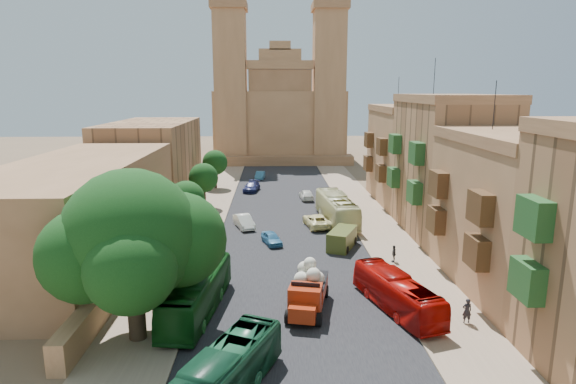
{
  "coord_description": "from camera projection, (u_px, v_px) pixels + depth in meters",
  "views": [
    {
      "loc": [
        -1.58,
        -22.01,
        14.2
      ],
      "look_at": [
        0.0,
        26.0,
        4.0
      ],
      "focal_mm": 30.0,
      "sensor_mm": 36.0,
      "label": 1
    }
  ],
  "objects": [
    {
      "name": "pedestrian_a",
      "position": [
        467.0,
        311.0,
        29.76
      ],
      "size": [
        0.6,
        0.4,
        1.62
      ],
      "primitive_type": "imported",
      "rotation": [
        0.0,
        0.0,
        3.16
      ],
      "color": "black",
      "rests_on": "ground"
    },
    {
      "name": "ficus_tree",
      "position": [
        133.0,
        241.0,
        26.91
      ],
      "size": [
        10.03,
        9.23,
        10.03
      ],
      "color": "#34261A",
      "rests_on": "ground"
    },
    {
      "name": "car_cream",
      "position": [
        317.0,
        221.0,
        50.86
      ],
      "size": [
        3.03,
        5.18,
        1.35
      ],
      "primitive_type": "imported",
      "rotation": [
        0.0,
        0.0,
        3.31
      ],
      "color": "#FFF2AB",
      "rests_on": "ground"
    },
    {
      "name": "street_tree_d",
      "position": [
        215.0,
        163.0,
        70.34
      ],
      "size": [
        3.68,
        3.68,
        5.66
      ],
      "color": "#34261A",
      "rests_on": "ground"
    },
    {
      "name": "sidewalk_west",
      "position": [
        202.0,
        220.0,
        53.55
      ],
      "size": [
        5.0,
        140.0,
        0.01
      ],
      "primitive_type": "cube",
      "color": "#8C735B",
      "rests_on": "ground"
    },
    {
      "name": "west_building_mid",
      "position": [
        153.0,
        159.0,
        65.92
      ],
      "size": [
        10.0,
        22.0,
        10.0
      ],
      "primitive_type": "cube",
      "color": "#9F6E48",
      "rests_on": "ground"
    },
    {
      "name": "street_tree_b",
      "position": [
        186.0,
        199.0,
        46.89
      ],
      "size": [
        3.64,
        3.64,
        5.59
      ],
      "color": "#34261A",
      "rests_on": "ground"
    },
    {
      "name": "townhouse_d",
      "position": [
        408.0,
        154.0,
        61.88
      ],
      "size": [
        9.0,
        14.0,
        15.9
      ],
      "color": "#956843",
      "rests_on": "ground"
    },
    {
      "name": "bus_green_south",
      "position": [
        221.0,
        378.0,
        22.04
      ],
      "size": [
        5.73,
        9.19,
        2.54
      ],
      "primitive_type": "imported",
      "rotation": [
        0.0,
        0.0,
        -0.43
      ],
      "color": "#164B2F",
      "rests_on": "ground"
    },
    {
      "name": "ground",
      "position": [
        305.0,
        374.0,
        24.52
      ],
      "size": [
        260.0,
        260.0,
        0.0
      ],
      "primitive_type": "plane",
      "color": "brown"
    },
    {
      "name": "townhouse_c",
      "position": [
        448.0,
        165.0,
        48.04
      ],
      "size": [
        9.0,
        14.0,
        17.4
      ],
      "color": "#9F6E48",
      "rests_on": "ground"
    },
    {
      "name": "street_tree_a",
      "position": [
        158.0,
        239.0,
        35.21
      ],
      "size": [
        3.4,
        3.4,
        5.23
      ],
      "color": "#34261A",
      "rests_on": "ground"
    },
    {
      "name": "townhouse_b",
      "position": [
        516.0,
        211.0,
        34.61
      ],
      "size": [
        9.0,
        14.0,
        14.9
      ],
      "color": "#956843",
      "rests_on": "ground"
    },
    {
      "name": "bus_cream_east",
      "position": [
        337.0,
        209.0,
        52.31
      ],
      "size": [
        3.63,
        11.29,
        3.09
      ],
      "primitive_type": "imported",
      "rotation": [
        0.0,
        0.0,
        3.24
      ],
      "color": "beige",
      "rests_on": "ground"
    },
    {
      "name": "pedestrian_c",
      "position": [
        394.0,
        254.0,
        40.39
      ],
      "size": [
        0.61,
        0.93,
        1.47
      ],
      "primitive_type": "imported",
      "rotation": [
        0.0,
        0.0,
        4.4
      ],
      "color": "#373739",
      "rests_on": "ground"
    },
    {
      "name": "red_truck",
      "position": [
        308.0,
        289.0,
        31.46
      ],
      "size": [
        3.26,
        5.97,
        3.32
      ],
      "color": "#A2270C",
      "rests_on": "ground"
    },
    {
      "name": "car_white_b",
      "position": [
        306.0,
        195.0,
        63.52
      ],
      "size": [
        1.96,
        4.1,
        1.35
      ],
      "primitive_type": "imported",
      "rotation": [
        0.0,
        0.0,
        3.23
      ],
      "color": "white",
      "rests_on": "ground"
    },
    {
      "name": "car_white_a",
      "position": [
        244.0,
        221.0,
        50.5
      ],
      "size": [
        2.68,
        4.36,
        1.36
      ],
      "primitive_type": "imported",
      "rotation": [
        0.0,
        0.0,
        0.33
      ],
      "color": "white",
      "rests_on": "ground"
    },
    {
      "name": "sidewalk_east",
      "position": [
        371.0,
        219.0,
        54.16
      ],
      "size": [
        5.0,
        140.0,
        0.01
      ],
      "primitive_type": "cube",
      "color": "#8C735B",
      "rests_on": "ground"
    },
    {
      "name": "west_wall",
      "position": [
        152.0,
        240.0,
        43.49
      ],
      "size": [
        1.0,
        40.0,
        1.8
      ],
      "primitive_type": "cube",
      "color": "#956843",
      "rests_on": "ground"
    },
    {
      "name": "kerb_west",
      "position": [
        224.0,
        219.0,
        53.62
      ],
      "size": [
        0.25,
        140.0,
        0.12
      ],
      "primitive_type": "cube",
      "color": "#8C735B",
      "rests_on": "ground"
    },
    {
      "name": "bus_red_east",
      "position": [
        397.0,
        293.0,
        31.42
      ],
      "size": [
        4.45,
        8.85,
        2.41
      ],
      "primitive_type": "imported",
      "rotation": [
        0.0,
        0.0,
        3.44
      ],
      "color": "#A70905",
      "rests_on": "ground"
    },
    {
      "name": "car_blue_b",
      "position": [
        260.0,
        175.0,
        78.24
      ],
      "size": [
        1.66,
        3.83,
        1.23
      ],
      "primitive_type": "imported",
      "rotation": [
        0.0,
        0.0,
        -0.1
      ],
      "color": "teal",
      "rests_on": "ground"
    },
    {
      "name": "olive_pickup",
      "position": [
        342.0,
        239.0,
        44.05
      ],
      "size": [
        3.32,
        4.54,
        1.72
      ],
      "color": "#454E1D",
      "rests_on": "ground"
    },
    {
      "name": "kerb_east",
      "position": [
        349.0,
        218.0,
        54.06
      ],
      "size": [
        0.25,
        140.0,
        0.12
      ],
      "primitive_type": "cube",
      "color": "#8C735B",
      "rests_on": "ground"
    },
    {
      "name": "car_blue_a",
      "position": [
        272.0,
        238.0,
        45.13
      ],
      "size": [
        2.31,
        3.61,
        1.14
      ],
      "primitive_type": "imported",
      "rotation": [
        0.0,
        0.0,
        0.31
      ],
      "color": "teal",
      "rests_on": "ground"
    },
    {
      "name": "street_tree_c",
      "position": [
        203.0,
        178.0,
        58.63
      ],
      "size": [
        3.59,
        3.59,
        5.53
      ],
      "color": "#34261A",
      "rests_on": "ground"
    },
    {
      "name": "bus_green_north",
      "position": [
        197.0,
        293.0,
        31.03
      ],
      "size": [
        3.57,
        10.2,
        2.78
      ],
      "primitive_type": "imported",
      "rotation": [
        0.0,
        0.0,
        -0.13
      ],
      "color": "#104B15",
      "rests_on": "ground"
    },
    {
      "name": "church",
      "position": [
        280.0,
        113.0,
        99.4
      ],
      "size": [
        28.0,
        22.5,
        36.3
      ],
      "color": "#956843",
      "rests_on": "ground"
    },
    {
      "name": "west_building_low",
      "position": [
        79.0,
        211.0,
        40.67
      ],
      "size": [
        10.0,
        28.0,
        8.4
      ],
      "primitive_type": "cube",
      "color": "brown",
      "rests_on": "ground"
    },
    {
      "name": "road_surface",
      "position": [
        287.0,
        219.0,
        53.85
      ],
      "size": [
        14.0,
        140.0,
        0.01
      ],
      "primitive_type": "cube",
      "color": "black",
      "rests_on": "ground"
    },
    {
      "name": "car_dkblue",
      "position": [
        252.0,
        187.0,
        68.71
      ],
      "size": [
        2.61,
        4.84,
        1.33
      ],
      "primitive_type": "imported",
      "rotation": [
        0.0,
        0.0,
        -0.17
      ],
      "color": "#181F4F",
      "rests_on": "ground"
    }
  ]
}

